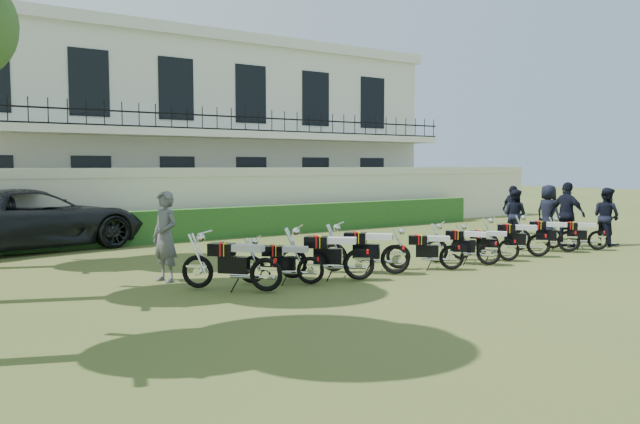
% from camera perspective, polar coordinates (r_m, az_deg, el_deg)
% --- Properties ---
extents(ground, '(100.00, 100.00, 0.00)m').
position_cam_1_polar(ground, '(15.34, 6.56, -4.68)').
color(ground, '#425522').
rests_on(ground, ground).
extents(perimeter_wall, '(30.00, 0.35, 2.30)m').
position_cam_1_polar(perimeter_wall, '(21.87, -7.28, 1.09)').
color(perimeter_wall, beige).
rests_on(perimeter_wall, ground).
extents(hedge, '(18.00, 0.60, 1.00)m').
position_cam_1_polar(hedge, '(21.70, -3.94, -0.69)').
color(hedge, '#1B4418').
rests_on(hedge, ground).
extents(building, '(20.40, 9.60, 7.40)m').
position_cam_1_polar(building, '(27.31, -13.08, 6.98)').
color(building, silver).
rests_on(building, ground).
extents(motorcycle_0, '(1.44, 1.56, 1.10)m').
position_cam_1_polar(motorcycle_0, '(11.72, -4.95, -4.94)').
color(motorcycle_0, black).
rests_on(motorcycle_0, ground).
extents(motorcycle_1, '(1.39, 1.18, 0.95)m').
position_cam_1_polar(motorcycle_1, '(12.43, -0.87, -4.73)').
color(motorcycle_1, black).
rests_on(motorcycle_1, ground).
extents(motorcycle_2, '(1.58, 1.44, 1.11)m').
position_cam_1_polar(motorcycle_2, '(12.86, 3.58, -4.10)').
color(motorcycle_2, black).
rests_on(motorcycle_2, ground).
extents(motorcycle_3, '(1.42, 1.57, 1.10)m').
position_cam_1_polar(motorcycle_3, '(13.65, 6.91, -3.65)').
color(motorcycle_3, black).
rests_on(motorcycle_3, ground).
extents(motorcycle_4, '(1.38, 1.22, 0.96)m').
position_cam_1_polar(motorcycle_4, '(14.45, 11.96, -3.53)').
color(motorcycle_4, black).
rests_on(motorcycle_4, ground).
extents(motorcycle_5, '(1.16, 1.51, 0.99)m').
position_cam_1_polar(motorcycle_5, '(15.31, 15.18, -3.10)').
color(motorcycle_5, black).
rests_on(motorcycle_5, ground).
extents(motorcycle_6, '(1.20, 1.29, 0.92)m').
position_cam_1_polar(motorcycle_6, '(16.11, 16.85, -2.89)').
color(motorcycle_6, black).
rests_on(motorcycle_6, ground).
extents(motorcycle_7, '(1.36, 1.43, 1.03)m').
position_cam_1_polar(motorcycle_7, '(17.07, 19.37, -2.38)').
color(motorcycle_7, black).
rests_on(motorcycle_7, ground).
extents(motorcycle_8, '(1.17, 1.55, 1.01)m').
position_cam_1_polar(motorcycle_8, '(18.28, 21.81, -2.03)').
color(motorcycle_8, black).
rests_on(motorcycle_8, ground).
extents(motorcycle_9, '(1.15, 1.39, 0.94)m').
position_cam_1_polar(motorcycle_9, '(19.03, 24.09, -1.96)').
color(motorcycle_9, black).
rests_on(motorcycle_9, ground).
extents(suv, '(6.63, 3.92, 1.73)m').
position_cam_1_polar(suv, '(19.33, -24.82, -0.61)').
color(suv, black).
rests_on(suv, ground).
extents(inspector, '(0.60, 0.77, 1.86)m').
position_cam_1_polar(inspector, '(13.14, -13.98, -2.21)').
color(inspector, slate).
rests_on(inspector, ground).
extents(officer_1, '(0.77, 0.93, 1.72)m').
position_cam_1_polar(officer_1, '(20.37, 24.70, -0.38)').
color(officer_1, black).
rests_on(officer_1, ground).
extents(officer_2, '(0.48, 1.12, 1.90)m').
position_cam_1_polar(officer_2, '(19.53, 21.66, -0.22)').
color(officer_2, black).
rests_on(officer_2, ground).
extents(officer_3, '(0.61, 0.89, 1.76)m').
position_cam_1_polar(officer_3, '(21.21, 20.13, -0.03)').
color(officer_3, black).
rests_on(officer_3, ground).
extents(officer_4, '(0.73, 0.88, 1.62)m').
position_cam_1_polar(officer_4, '(20.84, 17.37, -0.22)').
color(officer_4, black).
rests_on(officer_4, ground).
extents(officer_5, '(0.63, 1.06, 1.69)m').
position_cam_1_polar(officer_5, '(22.50, 17.20, 0.18)').
color(officer_5, black).
rests_on(officer_5, ground).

